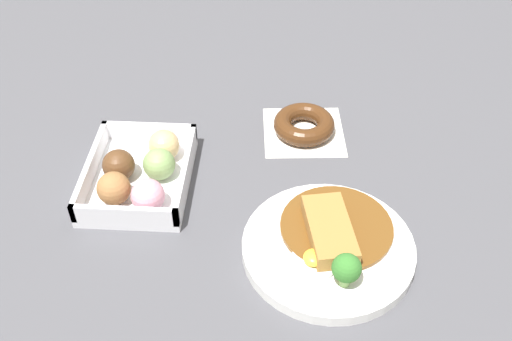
{
  "coord_description": "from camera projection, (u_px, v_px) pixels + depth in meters",
  "views": [
    {
      "loc": [
        -0.58,
        -0.1,
        0.63
      ],
      "look_at": [
        0.07,
        -0.06,
        0.03
      ],
      "focal_mm": 41.51,
      "sensor_mm": 36.0,
      "label": 1
    }
  ],
  "objects": [
    {
      "name": "ground_plane",
      "position": [
        209.0,
        215.0,
        0.86
      ],
      "size": [
        1.6,
        1.6,
        0.0
      ],
      "primitive_type": "plane",
      "color": "#4C4C51"
    },
    {
      "name": "curry_plate",
      "position": [
        329.0,
        245.0,
        0.8
      ],
      "size": [
        0.23,
        0.23,
        0.07
      ],
      "color": "white",
      "rests_on": "ground_plane"
    },
    {
      "name": "donut_box",
      "position": [
        140.0,
        174.0,
        0.89
      ],
      "size": [
        0.19,
        0.15,
        0.06
      ],
      "color": "white",
      "rests_on": "ground_plane"
    },
    {
      "name": "chocolate_ring_donut",
      "position": [
        304.0,
        125.0,
        0.99
      ],
      "size": [
        0.14,
        0.14,
        0.03
      ],
      "color": "white",
      "rests_on": "ground_plane"
    }
  ]
}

